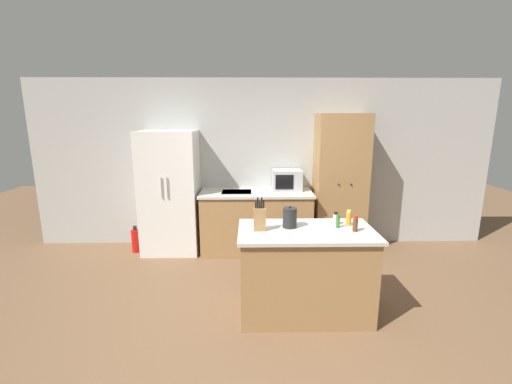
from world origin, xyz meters
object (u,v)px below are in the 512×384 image
object	(u,v)px
spice_bottle_tall_dark	(355,224)
fire_extinguisher	(136,240)
refrigerator	(170,193)
microwave	(287,180)
pantry_cabinet	(340,183)
spice_bottle_short_red	(338,222)
kettle	(290,218)
spice_bottle_amber_oil	(336,219)
spice_bottle_green_herb	(349,218)
knife_block	(260,219)

from	to	relation	value
spice_bottle_tall_dark	fire_extinguisher	world-z (taller)	spice_bottle_tall_dark
refrigerator	microwave	world-z (taller)	refrigerator
refrigerator	spice_bottle_tall_dark	distance (m)	2.89
refrigerator	pantry_cabinet	distance (m)	2.57
refrigerator	spice_bottle_short_red	world-z (taller)	refrigerator
refrigerator	spice_bottle_short_red	distance (m)	2.70
microwave	fire_extinguisher	bearing A→B (deg)	-175.77
microwave	kettle	size ratio (longest dim) A/B	1.93
spice_bottle_short_red	kettle	bearing A→B (deg)	177.66
spice_bottle_short_red	fire_extinguisher	distance (m)	3.22
pantry_cabinet	spice_bottle_amber_oil	distance (m)	1.70
spice_bottle_tall_dark	spice_bottle_green_herb	distance (m)	0.20
refrigerator	knife_block	world-z (taller)	refrigerator
microwave	spice_bottle_amber_oil	bearing A→B (deg)	-78.72
microwave	fire_extinguisher	size ratio (longest dim) A/B	1.08
microwave	fire_extinguisher	distance (m)	2.49
knife_block	spice_bottle_short_red	bearing A→B (deg)	5.89
microwave	spice_bottle_tall_dark	distance (m)	1.99
pantry_cabinet	spice_bottle_short_red	world-z (taller)	pantry_cabinet
refrigerator	spice_bottle_green_herb	world-z (taller)	refrigerator
knife_block	pantry_cabinet	bearing A→B (deg)	55.25
spice_bottle_short_red	kettle	distance (m)	0.49
spice_bottle_short_red	knife_block	bearing A→B (deg)	-174.11
spice_bottle_tall_dark	spice_bottle_amber_oil	xyz separation A→B (m)	(-0.14, 0.22, -0.01)
refrigerator	knife_block	xyz separation A→B (m)	(1.30, -1.78, 0.13)
spice_bottle_green_herb	fire_extinguisher	xyz separation A→B (m)	(-2.79, 1.56, -0.82)
pantry_cabinet	knife_block	world-z (taller)	pantry_cabinet
spice_bottle_green_herb	knife_block	bearing A→B (deg)	-170.12
spice_bottle_short_red	spice_bottle_green_herb	size ratio (longest dim) A/B	0.85
spice_bottle_amber_oil	fire_extinguisher	xyz separation A→B (m)	(-2.66, 1.54, -0.80)
spice_bottle_amber_oil	microwave	bearing A→B (deg)	101.28
kettle	fire_extinguisher	bearing A→B (deg)	143.19
pantry_cabinet	spice_bottle_short_red	size ratio (longest dim) A/B	15.02
spice_bottle_green_herb	spice_bottle_tall_dark	bearing A→B (deg)	-87.29
knife_block	kettle	xyz separation A→B (m)	(0.31, 0.10, -0.02)
pantry_cabinet	fire_extinguisher	xyz separation A→B (m)	(-3.12, -0.10, -0.86)
refrigerator	spice_bottle_green_herb	size ratio (longest dim) A/B	11.29
spice_bottle_green_herb	spice_bottle_amber_oil	bearing A→B (deg)	170.77
spice_bottle_tall_dark	fire_extinguisher	distance (m)	3.40
refrigerator	spice_bottle_green_herb	xyz separation A→B (m)	(2.24, -1.61, 0.08)
spice_bottle_short_red	refrigerator	bearing A→B (deg)	141.14
kettle	spice_bottle_amber_oil	bearing A→B (deg)	9.40
knife_block	spice_bottle_amber_oil	size ratio (longest dim) A/B	2.50
kettle	fire_extinguisher	world-z (taller)	kettle
microwave	fire_extinguisher	world-z (taller)	microwave
knife_block	spice_bottle_tall_dark	bearing A→B (deg)	-2.17
spice_bottle_tall_dark	kettle	world-z (taller)	kettle
spice_bottle_tall_dark	fire_extinguisher	bearing A→B (deg)	147.87
knife_block	refrigerator	bearing A→B (deg)	126.20
knife_block	spice_bottle_green_herb	xyz separation A→B (m)	(0.94, 0.16, -0.05)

